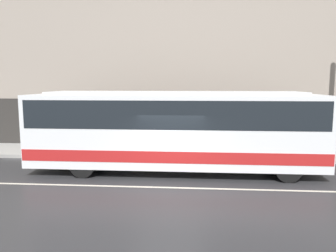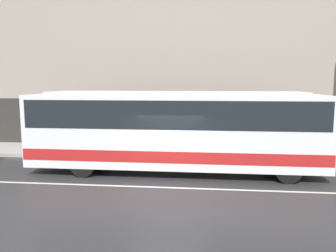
{
  "view_description": "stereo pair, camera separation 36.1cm",
  "coord_description": "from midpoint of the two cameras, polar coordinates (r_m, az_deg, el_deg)",
  "views": [
    {
      "loc": [
        0.85,
        -11.21,
        3.69
      ],
      "look_at": [
        -0.21,
        2.12,
        1.93
      ],
      "focal_mm": 35.0,
      "sensor_mm": 36.0,
      "label": 1
    },
    {
      "loc": [
        1.21,
        -11.18,
        3.69
      ],
      "look_at": [
        -0.21,
        2.12,
        1.93
      ],
      "focal_mm": 35.0,
      "sensor_mm": 36.0,
      "label": 2
    }
  ],
  "objects": [
    {
      "name": "sidewalk",
      "position": [
        17.14,
        0.98,
        -4.66
      ],
      "size": [
        60.0,
        3.06,
        0.17
      ],
      "color": "#A09E99",
      "rests_on": "ground_plane"
    },
    {
      "name": "lane_stripe",
      "position": [
        11.83,
        -0.71,
        -10.67
      ],
      "size": [
        54.0,
        0.14,
        0.01
      ],
      "color": "beige",
      "rests_on": "ground_plane"
    },
    {
      "name": "ground_plane",
      "position": [
        11.83,
        -0.71,
        -10.69
      ],
      "size": [
        60.0,
        60.0,
        0.0
      ],
      "primitive_type": "plane",
      "color": "#2D2D30"
    },
    {
      "name": "transit_bus",
      "position": [
        13.47,
        0.38,
        -0.2
      ],
      "size": [
        11.89,
        2.58,
        3.35
      ],
      "color": "white",
      "rests_on": "ground_plane"
    },
    {
      "name": "pedestrian_waiting",
      "position": [
        16.85,
        -8.54,
        -1.77
      ],
      "size": [
        0.36,
        0.36,
        1.78
      ],
      "color": "navy",
      "rests_on": "sidewalk"
    },
    {
      "name": "building_facade",
      "position": [
        18.67,
        1.36,
        16.81
      ],
      "size": [
        60.0,
        0.35,
        13.86
      ],
      "color": "gray",
      "rests_on": "ground_plane"
    }
  ]
}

